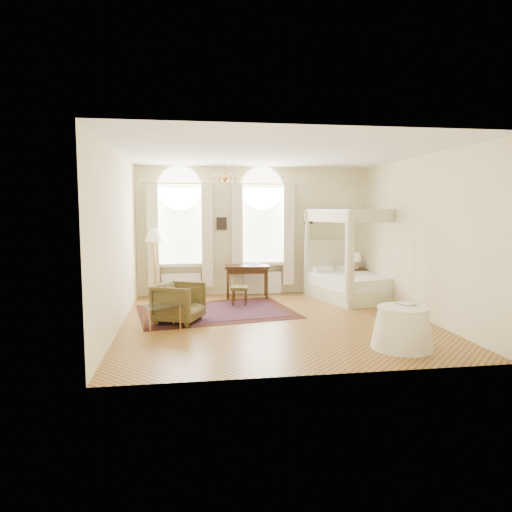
{
  "coord_description": "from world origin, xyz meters",
  "views": [
    {
      "loc": [
        -1.71,
        -8.76,
        2.24
      ],
      "look_at": [
        -0.34,
        0.4,
        1.27
      ],
      "focal_mm": 32.0,
      "sensor_mm": 36.0,
      "label": 1
    }
  ],
  "objects_px": {
    "armchair": "(179,303)",
    "side_table": "(402,328)",
    "coffee_table": "(162,307)",
    "floor_lamp": "(154,239)",
    "canopy_bed": "(352,279)",
    "nightstand": "(356,281)",
    "stool": "(240,290)",
    "writing_desk": "(247,270)"
  },
  "relations": [
    {
      "from": "armchair",
      "to": "side_table",
      "type": "xyz_separation_m",
      "value": [
        3.57,
        -2.23,
        -0.06
      ]
    },
    {
      "from": "coffee_table",
      "to": "floor_lamp",
      "type": "height_order",
      "value": "floor_lamp"
    },
    {
      "from": "canopy_bed",
      "to": "floor_lamp",
      "type": "xyz_separation_m",
      "value": [
        -4.83,
        0.81,
        0.99
      ]
    },
    {
      "from": "nightstand",
      "to": "side_table",
      "type": "distance_m",
      "value": 4.86
    },
    {
      "from": "stool",
      "to": "floor_lamp",
      "type": "bearing_deg",
      "value": 150.91
    },
    {
      "from": "canopy_bed",
      "to": "floor_lamp",
      "type": "relative_size",
      "value": 1.37
    },
    {
      "from": "nightstand",
      "to": "floor_lamp",
      "type": "distance_m",
      "value": 5.37
    },
    {
      "from": "canopy_bed",
      "to": "stool",
      "type": "distance_m",
      "value": 2.86
    },
    {
      "from": "nightstand",
      "to": "stool",
      "type": "distance_m",
      "value": 3.43
    },
    {
      "from": "canopy_bed",
      "to": "stool",
      "type": "relative_size",
      "value": 5.33
    },
    {
      "from": "stool",
      "to": "armchair",
      "type": "xyz_separation_m",
      "value": [
        -1.36,
        -1.41,
        0.03
      ]
    },
    {
      "from": "armchair",
      "to": "side_table",
      "type": "relative_size",
      "value": 0.87
    },
    {
      "from": "coffee_table",
      "to": "side_table",
      "type": "distance_m",
      "value": 4.27
    },
    {
      "from": "nightstand",
      "to": "armchair",
      "type": "relative_size",
      "value": 0.75
    },
    {
      "from": "armchair",
      "to": "coffee_table",
      "type": "height_order",
      "value": "armchair"
    },
    {
      "from": "writing_desk",
      "to": "side_table",
      "type": "bearing_deg",
      "value": -66.63
    },
    {
      "from": "armchair",
      "to": "side_table",
      "type": "distance_m",
      "value": 4.21
    },
    {
      "from": "stool",
      "to": "side_table",
      "type": "bearing_deg",
      "value": -58.65
    },
    {
      "from": "armchair",
      "to": "floor_lamp",
      "type": "xyz_separation_m",
      "value": [
        -0.63,
        2.52,
        1.1
      ]
    },
    {
      "from": "nightstand",
      "to": "armchair",
      "type": "height_order",
      "value": "armchair"
    },
    {
      "from": "nightstand",
      "to": "coffee_table",
      "type": "distance_m",
      "value": 5.74
    },
    {
      "from": "canopy_bed",
      "to": "side_table",
      "type": "relative_size",
      "value": 2.43
    },
    {
      "from": "canopy_bed",
      "to": "floor_lamp",
      "type": "distance_m",
      "value": 5.0
    },
    {
      "from": "nightstand",
      "to": "coffee_table",
      "type": "xyz_separation_m",
      "value": [
        -4.91,
        -2.97,
        0.08
      ]
    },
    {
      "from": "stool",
      "to": "armchair",
      "type": "bearing_deg",
      "value": -133.92
    },
    {
      "from": "nightstand",
      "to": "stool",
      "type": "xyz_separation_m",
      "value": [
        -3.25,
        -1.11,
        0.04
      ]
    },
    {
      "from": "writing_desk",
      "to": "stool",
      "type": "bearing_deg",
      "value": -108.49
    },
    {
      "from": "armchair",
      "to": "coffee_table",
      "type": "distance_m",
      "value": 0.55
    },
    {
      "from": "nightstand",
      "to": "side_table",
      "type": "height_order",
      "value": "side_table"
    },
    {
      "from": "writing_desk",
      "to": "stool",
      "type": "relative_size",
      "value": 2.53
    },
    {
      "from": "nightstand",
      "to": "armchair",
      "type": "distance_m",
      "value": 5.25
    },
    {
      "from": "armchair",
      "to": "nightstand",
      "type": "bearing_deg",
      "value": -37.84
    },
    {
      "from": "stool",
      "to": "nightstand",
      "type": "bearing_deg",
      "value": 18.84
    },
    {
      "from": "nightstand",
      "to": "writing_desk",
      "type": "xyz_separation_m",
      "value": [
        -2.96,
        -0.27,
        0.38
      ]
    },
    {
      "from": "writing_desk",
      "to": "floor_lamp",
      "type": "height_order",
      "value": "floor_lamp"
    },
    {
      "from": "nightstand",
      "to": "writing_desk",
      "type": "relative_size",
      "value": 0.56
    },
    {
      "from": "side_table",
      "to": "floor_lamp",
      "type": "bearing_deg",
      "value": 131.56
    },
    {
      "from": "side_table",
      "to": "writing_desk",
      "type": "bearing_deg",
      "value": 113.37
    },
    {
      "from": "canopy_bed",
      "to": "armchair",
      "type": "height_order",
      "value": "canopy_bed"
    },
    {
      "from": "nightstand",
      "to": "stool",
      "type": "height_order",
      "value": "nightstand"
    },
    {
      "from": "nightstand",
      "to": "coffee_table",
      "type": "bearing_deg",
      "value": -148.79
    },
    {
      "from": "stool",
      "to": "coffee_table",
      "type": "distance_m",
      "value": 2.5
    }
  ]
}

